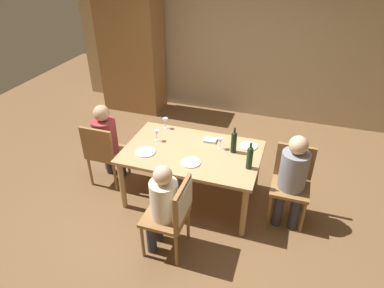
{
  "coord_description": "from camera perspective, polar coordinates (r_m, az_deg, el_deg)",
  "views": [
    {
      "loc": [
        1.09,
        -3.29,
        2.98
      ],
      "look_at": [
        0.0,
        0.0,
        0.82
      ],
      "focal_mm": 31.75,
      "sensor_mm": 36.0,
      "label": 1
    }
  ],
  "objects": [
    {
      "name": "ground_plane",
      "position": [
        4.57,
        -0.0,
        -8.8
      ],
      "size": [
        10.0,
        10.0,
        0.0
      ],
      "primitive_type": "plane",
      "color": "brown"
    },
    {
      "name": "rear_room_partition",
      "position": [
        6.32,
        8.11,
        16.65
      ],
      "size": [
        6.4,
        0.12,
        2.7
      ],
      "primitive_type": "cube",
      "color": "tan",
      "rests_on": "ground_plane"
    },
    {
      "name": "armoire_cabinet",
      "position": [
        6.6,
        -10.09,
        14.84
      ],
      "size": [
        1.18,
        0.62,
        2.18
      ],
      "color": "olive",
      "rests_on": "ground_plane"
    },
    {
      "name": "dining_table",
      "position": [
        4.18,
        -0.0,
        -2.08
      ],
      "size": [
        1.66,
        1.04,
        0.72
      ],
      "color": "tan",
      "rests_on": "ground_plane"
    },
    {
      "name": "chair_left_end",
      "position": [
        4.64,
        -14.66,
        -1.11
      ],
      "size": [
        0.44,
        0.44,
        0.92
      ],
      "color": "olive",
      "rests_on": "ground_plane"
    },
    {
      "name": "chair_right_end",
      "position": [
        4.17,
        16.42,
        -5.55
      ],
      "size": [
        0.44,
        0.44,
        0.92
      ],
      "rotation": [
        0.0,
        0.0,
        3.14
      ],
      "color": "olive",
      "rests_on": "ground_plane"
    },
    {
      "name": "chair_near",
      "position": [
        3.51,
        -2.74,
        -10.93
      ],
      "size": [
        0.46,
        0.44,
        0.92
      ],
      "rotation": [
        0.0,
        0.0,
        1.57
      ],
      "color": "olive",
      "rests_on": "ground_plane"
    },
    {
      "name": "person_woman_host",
      "position": [
        4.65,
        -14.17,
        0.96
      ],
      "size": [
        0.31,
        0.36,
        1.15
      ],
      "color": "#33333D",
      "rests_on": "ground_plane"
    },
    {
      "name": "person_man_bearded",
      "position": [
        4.01,
        16.57,
        -5.01
      ],
      "size": [
        0.31,
        0.36,
        1.15
      ],
      "rotation": [
        0.0,
        0.0,
        3.14
      ],
      "color": "#33333D",
      "rests_on": "ground_plane"
    },
    {
      "name": "person_man_guest",
      "position": [
        3.53,
        -5.06,
        -9.86
      ],
      "size": [
        0.33,
        0.29,
        1.1
      ],
      "rotation": [
        0.0,
        0.0,
        1.57
      ],
      "color": "#33333D",
      "rests_on": "ground_plane"
    },
    {
      "name": "wine_bottle_tall_green",
      "position": [
        3.82,
        9.67,
        -2.14
      ],
      "size": [
        0.07,
        0.07,
        0.33
      ],
      "color": "#19381E",
      "rests_on": "dining_table"
    },
    {
      "name": "wine_bottle_dark_red",
      "position": [
        4.07,
        7.05,
        0.44
      ],
      "size": [
        0.07,
        0.07,
        0.33
      ],
      "color": "black",
      "rests_on": "dining_table"
    },
    {
      "name": "wine_glass_near_left",
      "position": [
        4.14,
        4.77,
        0.51
      ],
      "size": [
        0.07,
        0.07,
        0.15
      ],
      "color": "silver",
      "rests_on": "dining_table"
    },
    {
      "name": "wine_glass_centre",
      "position": [
        4.59,
        -4.5,
        3.88
      ],
      "size": [
        0.07,
        0.07,
        0.15
      ],
      "color": "silver",
      "rests_on": "dining_table"
    },
    {
      "name": "wine_glass_near_right",
      "position": [
        4.32,
        -5.97,
        1.83
      ],
      "size": [
        0.07,
        0.07,
        0.15
      ],
      "color": "silver",
      "rests_on": "dining_table"
    },
    {
      "name": "dinner_plate_host",
      "position": [
        4.28,
        9.49,
        -0.31
      ],
      "size": [
        0.22,
        0.22,
        0.01
      ],
      "primitive_type": "cylinder",
      "color": "white",
      "rests_on": "dining_table"
    },
    {
      "name": "dinner_plate_guest_left",
      "position": [
        3.92,
        -0.19,
        -3.11
      ],
      "size": [
        0.23,
        0.23,
        0.01
      ],
      "primitive_type": "cylinder",
      "color": "silver",
      "rests_on": "dining_table"
    },
    {
      "name": "dinner_plate_guest_right",
      "position": [
        4.14,
        -7.8,
        -1.33
      ],
      "size": [
        0.24,
        0.24,
        0.01
      ],
      "primitive_type": "cylinder",
      "color": "silver",
      "rests_on": "dining_table"
    },
    {
      "name": "folded_napkin",
      "position": [
        4.33,
        3.08,
        0.65
      ],
      "size": [
        0.17,
        0.13,
        0.03
      ],
      "primitive_type": "cube",
      "rotation": [
        0.0,
        0.0,
        0.07
      ],
      "color": "#ADC6D6",
      "rests_on": "dining_table"
    }
  ]
}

